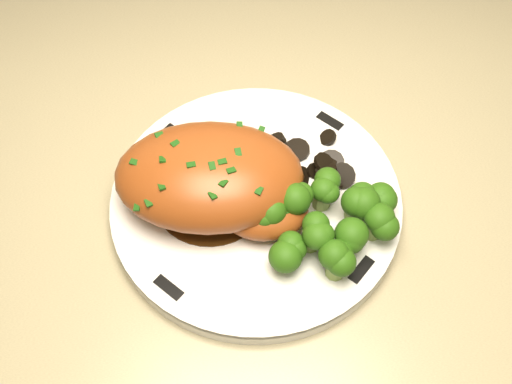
{
  "coord_description": "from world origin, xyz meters",
  "views": [
    {
      "loc": [
        -0.47,
        1.32,
        1.32
      ],
      "look_at": [
        -0.46,
        1.64,
        0.83
      ],
      "focal_mm": 45.0,
      "sensor_mm": 36.0,
      "label": 1
    }
  ],
  "objects_px": {
    "chicken_breast": "(216,180)",
    "counter": "(393,324)",
    "plate": "(256,203)",
    "broccoli_florets": "(329,221)"
  },
  "relations": [
    {
      "from": "chicken_breast",
      "to": "broccoli_florets",
      "type": "relative_size",
      "value": 1.42
    },
    {
      "from": "counter",
      "to": "chicken_breast",
      "type": "bearing_deg",
      "value": -172.41
    },
    {
      "from": "plate",
      "to": "chicken_breast",
      "type": "relative_size",
      "value": 1.54
    },
    {
      "from": "chicken_breast",
      "to": "counter",
      "type": "bearing_deg",
      "value": 10.64
    },
    {
      "from": "plate",
      "to": "broccoli_florets",
      "type": "bearing_deg",
      "value": -33.9
    },
    {
      "from": "plate",
      "to": "chicken_breast",
      "type": "bearing_deg",
      "value": -179.71
    },
    {
      "from": "counter",
      "to": "plate",
      "type": "bearing_deg",
      "value": -171.18
    },
    {
      "from": "counter",
      "to": "plate",
      "type": "relative_size",
      "value": 6.98
    },
    {
      "from": "counter",
      "to": "broccoli_florets",
      "type": "xyz_separation_m",
      "value": [
        -0.15,
        -0.07,
        0.44
      ]
    },
    {
      "from": "plate",
      "to": "chicken_breast",
      "type": "height_order",
      "value": "chicken_breast"
    }
  ]
}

